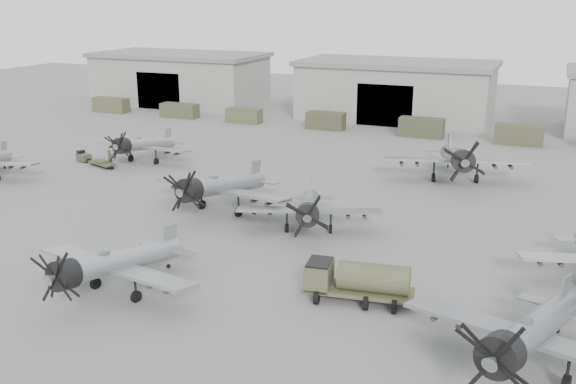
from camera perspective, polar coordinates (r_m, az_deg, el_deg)
The scene contains 18 objects.
ground at distance 44.57m, azimuth -9.60°, elevation -6.96°, with size 220.00×220.00×0.00m, color slate.
hangar_left at distance 114.30m, azimuth -9.56°, elevation 9.95°, with size 29.00×14.80×8.70m.
hangar_center at distance 99.65m, azimuth 9.58°, elevation 8.95°, with size 29.00×14.80×8.70m.
support_truck_0 at distance 108.32m, azimuth -15.46°, elevation 7.48°, with size 5.92×2.20×2.30m, color #48472F.
support_truck_1 at distance 101.00m, azimuth -9.62°, elevation 7.16°, with size 5.92×2.20×2.15m, color #3D432C.
support_truck_2 at distance 95.64m, azimuth -3.92°, elevation 6.79°, with size 5.19×2.20×2.10m, color #444A30.
support_truck_3 at distance 90.72m, azimuth 3.37°, elevation 6.34°, with size 5.35×2.20×2.40m, color #3D3D27.
support_truck_4 at distance 87.30m, azimuth 11.78°, elevation 5.64°, with size 5.83×2.20×2.54m, color #373C27.
support_truck_5 at distance 85.94m, azimuth 19.86°, elevation 4.81°, with size 5.84×2.20×2.54m, color #41402A.
aircraft_near_1 at distance 41.17m, azimuth -15.42°, elevation -6.18°, with size 11.89×10.70×4.72m.
aircraft_near_2 at distance 33.70m, azimuth 20.61°, elevation -11.73°, with size 12.87×11.59×5.14m.
aircraft_mid_1 at distance 55.06m, azimuth -6.22°, elevation 0.49°, with size 13.10×11.79×5.20m.
aircraft_mid_2 at distance 50.15m, azimuth 1.87°, elevation -1.42°, with size 11.41×10.28×4.59m.
aircraft_far_0 at distance 73.45m, azimuth -12.88°, elevation 4.12°, with size 11.43×10.29×4.59m.
aircraft_far_1 at distance 65.97m, azimuth 14.77°, elevation 2.96°, with size 14.13×12.72×5.63m.
fuel_tanker at distance 39.59m, azimuth 6.25°, elevation -7.69°, with size 6.78×3.62×2.53m.
tug_trailer at distance 75.04m, azimuth -17.14°, elevation 2.78°, with size 6.24×3.10×1.25m.
ground_crew at distance 73.32m, azimuth -15.55°, elevation 2.94°, with size 0.65×0.43×1.79m, color #3C3E29.
Camera 1 is at (22.22, -34.24, 17.91)m, focal length 40.00 mm.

